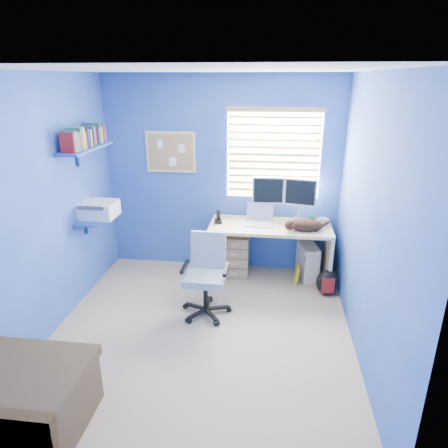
# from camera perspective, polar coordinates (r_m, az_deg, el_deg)

# --- Properties ---
(floor) EXTENTS (3.00, 3.20, 0.00)m
(floor) POSITION_cam_1_polar(r_m,az_deg,el_deg) (4.21, -3.24, -15.25)
(floor) COLOR tan
(floor) RESTS_ON ground
(ceiling) EXTENTS (3.00, 3.20, 0.00)m
(ceiling) POSITION_cam_1_polar(r_m,az_deg,el_deg) (3.43, -4.11, 21.14)
(ceiling) COLOR white
(ceiling) RESTS_ON wall_back
(wall_back) EXTENTS (3.00, 0.01, 2.50)m
(wall_back) POSITION_cam_1_polar(r_m,az_deg,el_deg) (5.15, -0.35, 6.84)
(wall_back) COLOR #244FA2
(wall_back) RESTS_ON ground
(wall_front) EXTENTS (3.00, 0.01, 2.50)m
(wall_front) POSITION_cam_1_polar(r_m,az_deg,el_deg) (2.23, -11.34, -12.51)
(wall_front) COLOR #244FA2
(wall_front) RESTS_ON ground
(wall_left) EXTENTS (0.01, 3.20, 2.50)m
(wall_left) POSITION_cam_1_polar(r_m,az_deg,el_deg) (4.17, -24.32, 1.78)
(wall_left) COLOR #244FA2
(wall_left) RESTS_ON ground
(wall_right) EXTENTS (0.01, 3.20, 2.50)m
(wall_right) POSITION_cam_1_polar(r_m,az_deg,el_deg) (3.67, 20.04, 0.01)
(wall_right) COLOR #244FA2
(wall_right) RESTS_ON ground
(desk) EXTENTS (1.49, 0.65, 0.74)m
(desk) POSITION_cam_1_polar(r_m,az_deg,el_deg) (5.07, 6.45, -4.05)
(desk) COLOR #CEBC86
(desk) RESTS_ON floor
(laptop) EXTENTS (0.35, 0.29, 0.22)m
(laptop) POSITION_cam_1_polar(r_m,az_deg,el_deg) (4.89, 5.00, 1.14)
(laptop) COLOR silver
(laptop) RESTS_ON desk
(monitor_left) EXTENTS (0.40, 0.13, 0.54)m
(monitor_left) POSITION_cam_1_polar(r_m,az_deg,el_deg) (5.09, 6.31, 3.75)
(monitor_left) COLOR silver
(monitor_left) RESTS_ON desk
(monitor_right) EXTENTS (0.42, 0.20, 0.54)m
(monitor_right) POSITION_cam_1_polar(r_m,az_deg,el_deg) (5.07, 10.74, 3.45)
(monitor_right) COLOR silver
(monitor_right) RESTS_ON desk
(phone) EXTENTS (0.11, 0.12, 0.17)m
(phone) POSITION_cam_1_polar(r_m,az_deg,el_deg) (4.94, -0.82, 1.10)
(phone) COLOR black
(phone) RESTS_ON desk
(mug) EXTENTS (0.10, 0.09, 0.10)m
(mug) POSITION_cam_1_polar(r_m,az_deg,el_deg) (5.01, 12.41, 0.46)
(mug) COLOR #32694E
(mug) RESTS_ON desk
(cd_spindle) EXTENTS (0.13, 0.13, 0.07)m
(cd_spindle) POSITION_cam_1_polar(r_m,az_deg,el_deg) (5.07, 13.99, 0.39)
(cd_spindle) COLOR silver
(cd_spindle) RESTS_ON desk
(cat) EXTENTS (0.44, 0.33, 0.14)m
(cat) POSITION_cam_1_polar(r_m,az_deg,el_deg) (4.79, 11.58, -0.13)
(cat) COLOR black
(cat) RESTS_ON desk
(tower_pc) EXTENTS (0.28, 0.47, 0.45)m
(tower_pc) POSITION_cam_1_polar(r_m,az_deg,el_deg) (5.26, 11.83, -5.17)
(tower_pc) COLOR beige
(tower_pc) RESTS_ON floor
(drawer_boxes) EXTENTS (0.35, 0.28, 0.54)m
(drawer_boxes) POSITION_cam_1_polar(r_m,az_deg,el_deg) (5.22, 1.59, -4.38)
(drawer_boxes) COLOR tan
(drawer_boxes) RESTS_ON floor
(yellow_book) EXTENTS (0.03, 0.17, 0.24)m
(yellow_book) POSITION_cam_1_polar(r_m,az_deg,el_deg) (5.12, 10.33, -7.13)
(yellow_book) COLOR yellow
(yellow_book) RESTS_ON floor
(backpack) EXTENTS (0.27, 0.21, 0.31)m
(backpack) POSITION_cam_1_polar(r_m,az_deg,el_deg) (4.94, 14.52, -8.06)
(backpack) COLOR black
(backpack) RESTS_ON floor
(bed_corner) EXTENTS (1.01, 0.72, 0.49)m
(bed_corner) POSITION_cam_1_polar(r_m,az_deg,el_deg) (3.51, -27.82, -21.29)
(bed_corner) COLOR #4E3B25
(bed_corner) RESTS_ON floor
(office_chair) EXTENTS (0.52, 0.52, 0.88)m
(office_chair) POSITION_cam_1_polar(r_m,az_deg,el_deg) (4.37, -2.55, -8.67)
(office_chair) COLOR black
(office_chair) RESTS_ON floor
(window_blinds) EXTENTS (1.15, 0.05, 1.10)m
(window_blinds) POSITION_cam_1_polar(r_m,az_deg,el_deg) (5.02, 7.09, 9.83)
(window_blinds) COLOR white
(window_blinds) RESTS_ON ground
(corkboard) EXTENTS (0.64, 0.02, 0.52)m
(corkboard) POSITION_cam_1_polar(r_m,az_deg,el_deg) (5.20, -7.62, 10.16)
(corkboard) COLOR #CEBC86
(corkboard) RESTS_ON ground
(wall_shelves) EXTENTS (0.42, 0.90, 1.05)m
(wall_shelves) POSITION_cam_1_polar(r_m,az_deg,el_deg) (4.69, -18.51, 6.77)
(wall_shelves) COLOR #2543A5
(wall_shelves) RESTS_ON ground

